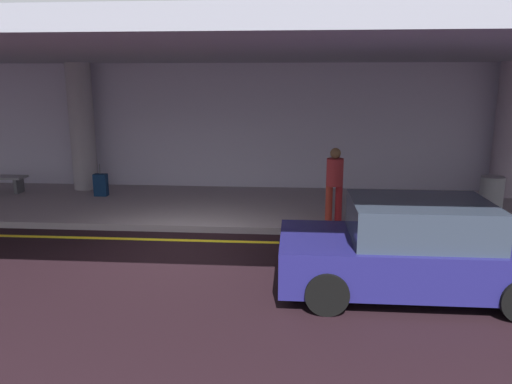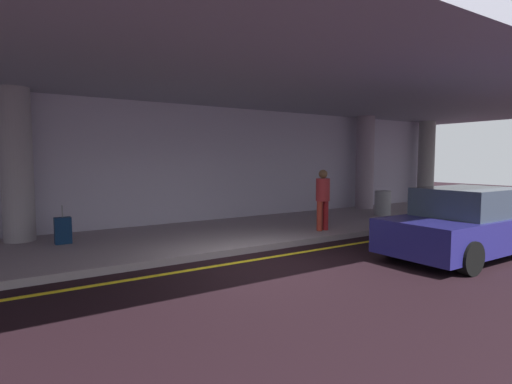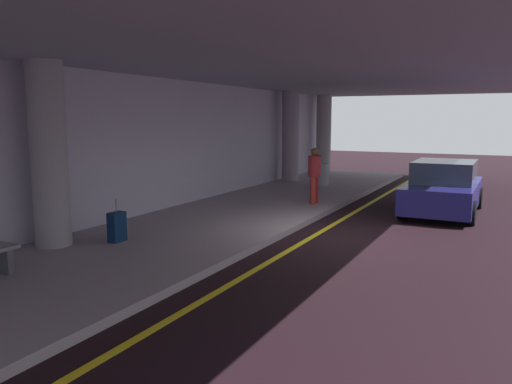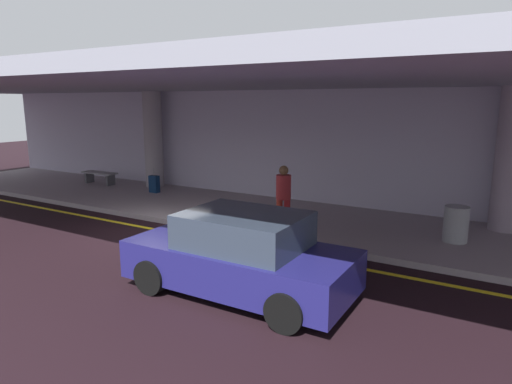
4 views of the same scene
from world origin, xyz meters
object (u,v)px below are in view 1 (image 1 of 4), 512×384
at_px(traveler_with_luggage, 335,179).
at_px(support_column_far_left, 82,127).
at_px(trash_bin_steel, 491,194).
at_px(support_column_left_mid, 508,130).
at_px(suitcase_upright_primary, 101,185).
at_px(car_navy, 413,250).

bearing_deg(traveler_with_luggage, support_column_far_left, -107.34).
bearing_deg(trash_bin_steel, support_column_left_mid, 61.05).
relative_size(suitcase_upright_primary, trash_bin_steel, 1.06).
bearing_deg(suitcase_upright_primary, support_column_far_left, 160.08).
distance_m(traveler_with_luggage, suitcase_upright_primary, 6.62).
distance_m(suitcase_upright_primary, trash_bin_steel, 10.27).
xyz_separation_m(traveler_with_luggage, trash_bin_steel, (3.95, 1.21, -0.54)).
bearing_deg(support_column_far_left, trash_bin_steel, -8.71).
bearing_deg(support_column_left_mid, car_navy, -121.43).
xyz_separation_m(support_column_left_mid, car_navy, (-3.94, -6.45, -1.26)).
bearing_deg(support_column_left_mid, trash_bin_steel, -118.95).
distance_m(support_column_left_mid, traveler_with_luggage, 5.75).
height_order(support_column_left_mid, trash_bin_steel, support_column_left_mid).
relative_size(support_column_far_left, suitcase_upright_primary, 4.06).
xyz_separation_m(traveler_with_luggage, suitcase_upright_primary, (-6.29, 1.98, -0.65)).
xyz_separation_m(suitcase_upright_primary, trash_bin_steel, (10.24, -0.77, 0.11)).
height_order(suitcase_upright_primary, trash_bin_steel, suitcase_upright_primary).
bearing_deg(traveler_with_luggage, suitcase_upright_primary, -102.58).
bearing_deg(car_navy, traveler_with_luggage, -72.29).
distance_m(support_column_far_left, support_column_left_mid, 12.00).
xyz_separation_m(support_column_far_left, support_column_left_mid, (12.00, 0.00, 0.00)).
bearing_deg(suitcase_upright_primary, support_column_left_mid, 33.28).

